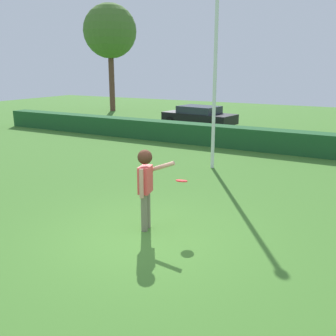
% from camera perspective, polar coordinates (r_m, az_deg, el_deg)
% --- Properties ---
extents(ground_plane, '(60.00, 60.00, 0.00)m').
position_cam_1_polar(ground_plane, '(8.19, -3.51, -10.09)').
color(ground_plane, '#41752A').
extents(person, '(0.69, 0.68, 1.78)m').
position_cam_1_polar(person, '(8.16, -3.33, -1.85)').
color(person, '#776F5A').
rests_on(person, ground).
extents(frisbee, '(0.26, 0.26, 0.06)m').
position_cam_1_polar(frisbee, '(8.33, 2.02, -1.91)').
color(frisbee, red).
extents(lamppost, '(0.24, 0.24, 5.78)m').
position_cam_1_polar(lamppost, '(13.18, 6.99, 13.69)').
color(lamppost, silver).
rests_on(lamppost, ground).
extents(hedge_row, '(29.93, 0.90, 0.91)m').
position_cam_1_polar(hedge_row, '(16.67, 14.52, 4.04)').
color(hedge_row, '#1E5227').
rests_on(hedge_row, ground).
extents(parked_car_black, '(4.41, 2.31, 1.25)m').
position_cam_1_polar(parked_car_black, '(22.34, 4.63, 7.73)').
color(parked_car_black, black).
rests_on(parked_car_black, ground).
extents(oak_tree, '(4.03, 4.03, 8.04)m').
position_cam_1_polar(oak_tree, '(31.18, -8.62, 19.38)').
color(oak_tree, brown).
rests_on(oak_tree, ground).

